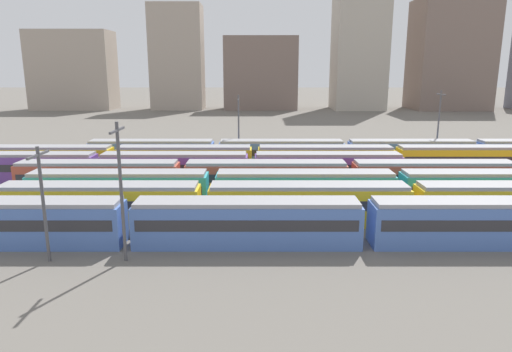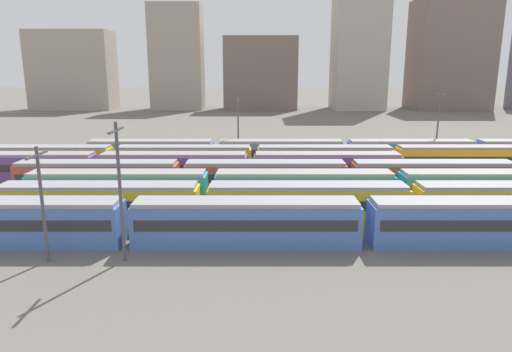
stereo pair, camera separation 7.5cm
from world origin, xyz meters
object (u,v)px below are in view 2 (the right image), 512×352
Objects in this scene: catenary_pole_3 at (240,125)px; train_track_3 at (435,177)px; train_track_0 at (248,222)px; train_track_6 at (413,153)px; train_track_5 at (257,159)px; catenary_pole_1 at (441,123)px; train_track_4 at (177,167)px; catenary_pole_0 at (122,186)px; catenary_pole_2 at (44,198)px.

train_track_3 is at bearing -39.57° from catenary_pole_3.
train_track_6 is (23.30, 31.20, 0.00)m from train_track_0.
train_track_0 and train_track_5 have the same top height.
train_track_0 is 44.51m from catenary_pole_1.
train_track_4 is (-30.08, 5.20, -0.00)m from train_track_3.
catenary_pole_1 is at bearing -0.19° from catenary_pole_3.
catenary_pole_0 is (0.40, -23.94, 3.79)m from train_track_4.
catenary_pole_2 is (-5.22, -24.03, 2.91)m from train_track_4.
train_track_0 is 6.51× the size of catenary_pole_2.
catenary_pole_2 is at bearing -137.71° from train_track_6.
catenary_pole_1 is at bearing 68.24° from train_track_3.
catenary_pole_2 reaches higher than train_track_5.
train_track_3 is 10.92× the size of catenary_pole_2.
train_track_4 is at bearing 77.74° from catenary_pole_2.
train_track_4 is at bearing -160.32° from catenary_pole_1.
catenary_pole_3 is at bearing 172.95° from train_track_6.
train_track_3 is at bearing 32.28° from catenary_pole_0.
train_track_6 is 8.73× the size of catenary_pole_1.
catenary_pole_1 is at bearing 16.57° from train_track_5.
catenary_pole_0 is at bearing -134.80° from catenary_pole_1.
train_track_0 is 34.56m from catenary_pole_3.
catenary_pole_3 is (-30.09, 0.10, -0.37)m from catenary_pole_1.
train_track_0 and train_track_6 have the same top height.
train_track_4 is at bearing -152.27° from train_track_5.
train_track_4 is 6.51× the size of catenary_pole_2.
train_track_4 is at bearing 90.96° from catenary_pole_0.
catenary_pole_1 reaches higher than train_track_6.
train_track_4 is 0.75× the size of train_track_5.
catenary_pole_0 reaches higher than train_track_0.
train_track_5 is 0.80× the size of train_track_6.
train_track_0 is at bearing -91.24° from train_track_5.
train_track_3 is 1.00× the size of train_track_6.
catenary_pole_1 reaches higher than catenary_pole_0.
catenary_pole_0 reaches higher than catenary_pole_3.
train_track_5 is 9.41m from catenary_pole_3.
catenary_pole_0 is at bearing -133.18° from train_track_6.
train_track_4 is 34.25m from train_track_6.
train_track_3 is 1.68× the size of train_track_4.
train_track_0 is 10.19m from catenary_pole_0.
catenary_pole_3 is at bearing 140.43° from train_track_3.
catenary_pole_1 reaches higher than train_track_0.
train_track_4 is at bearing 114.16° from train_track_0.
catenary_pole_1 reaches higher than train_track_3.
catenary_pole_1 is at bearing 19.68° from train_track_4.
catenary_pole_1 is (28.18, 34.22, 4.02)m from train_track_0.
catenary_pole_3 reaches higher than catenary_pole_2.
train_track_6 is 9.35× the size of catenary_pole_3.
catenary_pole_1 is at bearing 41.23° from catenary_pole_2.
catenary_pole_1 is at bearing 50.53° from train_track_0.
train_track_0 is 1.00× the size of train_track_4.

